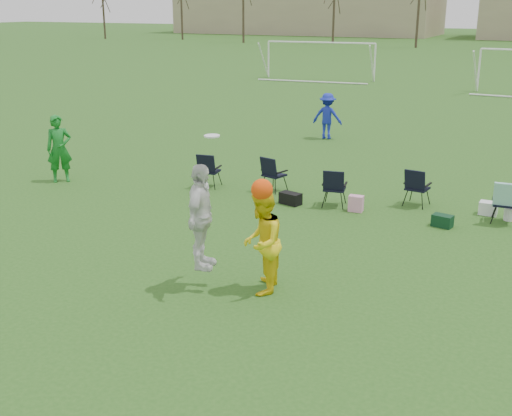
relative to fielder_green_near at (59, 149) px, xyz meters
The scene contains 6 objects.
ground 10.14m from the fielder_green_near, 39.60° to the right, with size 260.00×260.00×0.00m, color #26541A.
fielder_green_near is the anchor object (origin of this frame).
fielder_blue 10.29m from the fielder_green_near, 62.00° to the left, with size 1.10×0.63×1.71m, color #1726AC.
center_contest 9.01m from the fielder_green_near, 28.99° to the right, with size 1.83×1.47×2.81m.
sideline_setup 10.00m from the fielder_green_near, ahead, with size 11.21×1.91×1.76m.
goal_left 27.67m from the fielder_green_near, 94.61° to the left, with size 7.39×0.76×2.46m.
Camera 1 is at (4.96, -7.26, 4.92)m, focal length 45.00 mm.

